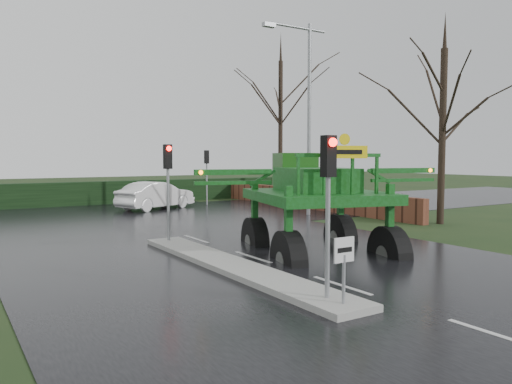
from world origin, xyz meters
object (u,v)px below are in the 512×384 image
traffic_signal_near (328,181)px  traffic_signal_mid (168,171)px  street_light_right (305,101)px  keep_left_sign (344,259)px  white_sedan (156,209)px  crop_sprayer (286,186)px  traffic_signal_far (207,165)px

traffic_signal_near → traffic_signal_mid: size_ratio=1.00×
traffic_signal_near → street_light_right: bearing=53.9°
keep_left_sign → street_light_right: (9.49, 13.50, 4.93)m
keep_left_sign → traffic_signal_near: bearing=90.0°
traffic_signal_near → white_sedan: traffic_signal_near is taller
keep_left_sign → crop_sprayer: (1.89, 4.60, 1.17)m
keep_left_sign → traffic_signal_near: traffic_signal_near is taller
keep_left_sign → traffic_signal_mid: 9.12m
traffic_signal_mid → traffic_signal_far: 14.75m
street_light_right → traffic_signal_near: bearing=-126.1°
traffic_signal_mid → street_light_right: 11.05m
keep_left_sign → crop_sprayer: 5.11m
traffic_signal_mid → traffic_signal_far: size_ratio=1.00×
crop_sprayer → traffic_signal_mid: bearing=128.5°
traffic_signal_mid → traffic_signal_far: bearing=58.1°
traffic_signal_near → crop_sprayer: bearing=65.3°
keep_left_sign → street_light_right: size_ratio=0.14×
keep_left_sign → traffic_signal_near: (0.00, 0.49, 1.53)m
traffic_signal_mid → white_sedan: (4.00, 11.61, -2.59)m
traffic_signal_near → crop_sprayer: (1.89, 4.10, -0.36)m
keep_left_sign → white_sedan: size_ratio=0.27×
traffic_signal_near → keep_left_sign: bearing=-90.0°
traffic_signal_far → white_sedan: bearing=13.4°
street_light_right → crop_sprayer: street_light_right is taller
street_light_right → crop_sprayer: bearing=-130.5°
keep_left_sign → street_light_right: bearing=54.9°
street_light_right → white_sedan: (-5.50, 7.10, -5.99)m
traffic_signal_far → street_light_right: street_light_right is taller
traffic_signal_mid → traffic_signal_far: same height
keep_left_sign → traffic_signal_mid: bearing=90.0°
street_light_right → crop_sprayer: 12.30m
crop_sprayer → traffic_signal_near: bearing=-99.5°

